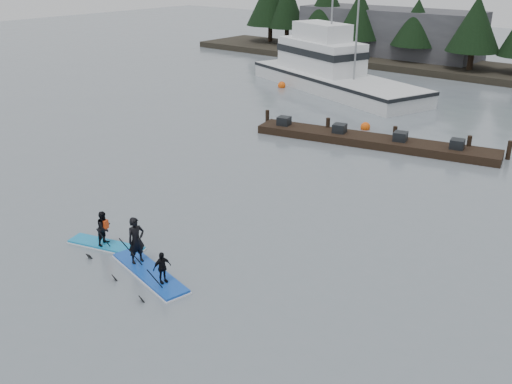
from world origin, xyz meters
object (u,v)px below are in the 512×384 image
Objects in this scene: fishing_boat_large at (331,80)px; paddleboard_duo at (146,259)px; paddleboard_solo at (105,234)px; floating_dock at (373,141)px.

fishing_boat_large is 4.55× the size of paddleboard_duo.
paddleboard_duo is at bearing -22.74° from paddleboard_solo.
fishing_boat_large is 1.28× the size of floating_dock.
fishing_boat_large is at bearing 119.32° from floating_dock.
paddleboard_duo is at bearing -49.52° from fishing_boat_large.
paddleboard_duo is at bearing -99.16° from floating_dock.
paddleboard_solo is at bearing -54.17° from fishing_boat_large.
fishing_boat_large is 5.75× the size of paddleboard_solo.
paddleboard_solo is (-1.58, -17.05, 0.28)m from floating_dock.
fishing_boat_large reaches higher than paddleboard_duo.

